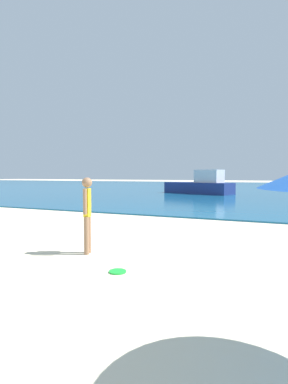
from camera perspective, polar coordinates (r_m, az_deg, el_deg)
water at (r=40.98m, az=18.00°, el=0.83°), size 160.00×60.00×0.06m
person_standing at (r=6.20m, az=-10.74°, el=-3.48°), size 0.21×0.35×1.56m
frisbee at (r=5.13m, az=-5.05°, el=-14.84°), size 0.29×0.29×0.03m
boat_near at (r=25.65m, az=10.69°, el=1.23°), size 6.17×3.75×2.00m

